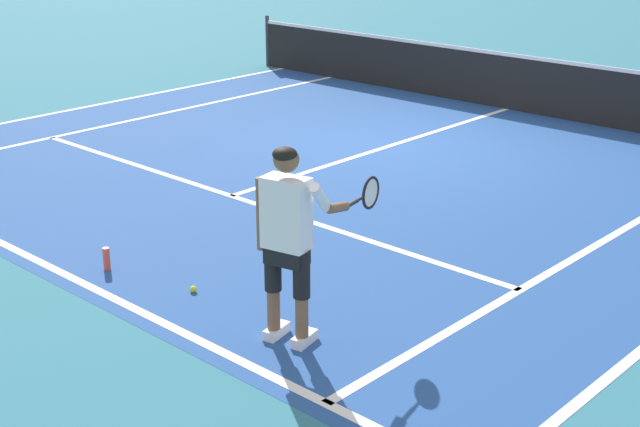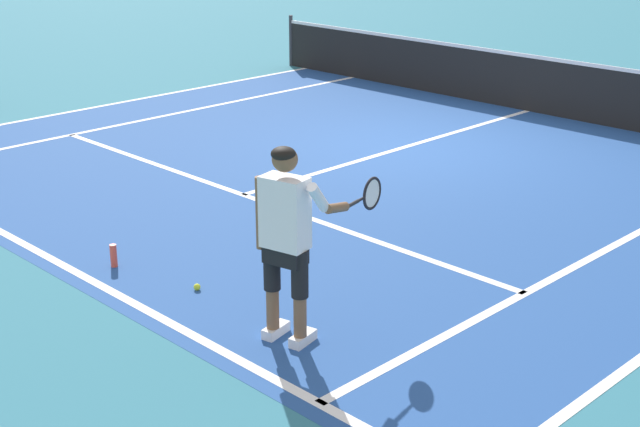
# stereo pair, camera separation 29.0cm
# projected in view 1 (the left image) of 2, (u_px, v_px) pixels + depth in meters

# --- Properties ---
(ground_plane) EXTENTS (80.00, 80.00, 0.00)m
(ground_plane) POSITION_uv_depth(u_px,v_px,m) (391.00, 146.00, 13.48)
(ground_plane) COLOR teal
(court_inner_surface) EXTENTS (10.98, 9.55, 0.00)m
(court_inner_surface) POSITION_uv_depth(u_px,v_px,m) (330.00, 165.00, 12.54)
(court_inner_surface) COLOR #234C93
(court_inner_surface) RESTS_ON ground
(line_baseline) EXTENTS (10.98, 0.10, 0.01)m
(line_baseline) POSITION_uv_depth(u_px,v_px,m) (33.00, 258.00, 9.38)
(line_baseline) COLOR white
(line_baseline) RESTS_ON ground
(line_service) EXTENTS (8.23, 0.10, 0.01)m
(line_service) POSITION_uv_depth(u_px,v_px,m) (231.00, 196.00, 11.28)
(line_service) COLOR white
(line_service) RESTS_ON ground
(line_centre_service) EXTENTS (0.10, 6.40, 0.01)m
(line_centre_service) POSITION_uv_depth(u_px,v_px,m) (392.00, 145.00, 13.49)
(line_centre_service) COLOR white
(line_centre_service) RESTS_ON ground
(line_singles_left) EXTENTS (0.10, 9.15, 0.01)m
(line_singles_left) POSITION_uv_depth(u_px,v_px,m) (148.00, 117.00, 15.17)
(line_singles_left) COLOR white
(line_singles_left) RESTS_ON ground
(line_singles_right) EXTENTS (0.10, 9.15, 0.01)m
(line_singles_right) POSITION_uv_depth(u_px,v_px,m) (608.00, 239.00, 9.91)
(line_singles_right) COLOR white
(line_singles_right) RESTS_ON ground
(line_doubles_left) EXTENTS (0.10, 9.15, 0.01)m
(line_doubles_left) POSITION_uv_depth(u_px,v_px,m) (100.00, 104.00, 16.04)
(line_doubles_left) COLOR white
(line_doubles_left) RESTS_ON ground
(tennis_net) EXTENTS (11.96, 0.08, 1.07)m
(tennis_net) POSITION_uv_depth(u_px,v_px,m) (509.00, 81.00, 15.53)
(tennis_net) COLOR #333338
(tennis_net) RESTS_ON ground
(tennis_player) EXTENTS (0.59, 1.20, 1.71)m
(tennis_player) POSITION_uv_depth(u_px,v_px,m) (289.00, 232.00, 7.35)
(tennis_player) COLOR white
(tennis_player) RESTS_ON ground
(tennis_ball_near_feet) EXTENTS (0.07, 0.07, 0.07)m
(tennis_ball_near_feet) POSITION_uv_depth(u_px,v_px,m) (193.00, 289.00, 8.59)
(tennis_ball_near_feet) COLOR #CCE02D
(tennis_ball_near_feet) RESTS_ON ground
(water_bottle) EXTENTS (0.07, 0.07, 0.24)m
(water_bottle) POSITION_uv_depth(u_px,v_px,m) (107.00, 259.00, 9.07)
(water_bottle) COLOR #E04C38
(water_bottle) RESTS_ON ground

